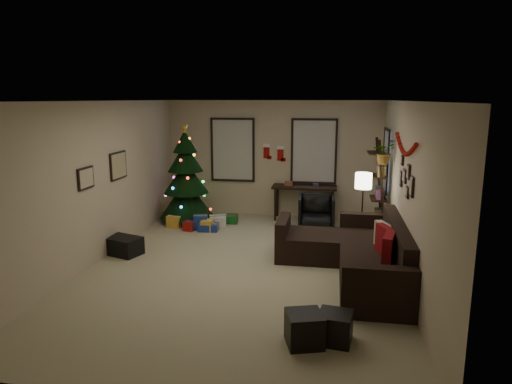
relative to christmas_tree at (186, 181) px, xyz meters
The scene contains 29 objects.
floor 3.29m from the christmas_tree, 54.76° to the right, with size 7.00×7.00×0.00m, color tan.
ceiling 3.62m from the christmas_tree, 54.76° to the right, with size 7.00×7.00×0.00m, color white.
wall_back 2.09m from the christmas_tree, 26.73° to the left, with size 5.00×5.00×0.00m, color #C5B496.
wall_front 6.36m from the christmas_tree, 73.30° to the right, with size 5.00×5.00×0.00m, color #C5B496.
wall_left 2.70m from the christmas_tree, 104.67° to the right, with size 7.00×7.00×0.00m, color #C5B496.
wall_right 5.05m from the christmas_tree, 30.84° to the right, with size 7.00×7.00×0.00m, color #C5B496.
window_back_left 1.39m from the christmas_tree, 45.47° to the left, with size 1.05×0.06×1.50m.
window_back_right 2.98m from the christmas_tree, 17.76° to the left, with size 1.05×0.06×1.50m.
window_right_wall 4.33m from the christmas_tree, ahead, with size 0.06×0.90×1.30m.
christmas_tree is the anchor object (origin of this frame).
presents 0.99m from the christmas_tree, 40.80° to the right, with size 1.50×1.01×0.30m.
sofa 4.48m from the christmas_tree, 34.82° to the right, with size 2.02×2.92×0.90m.
pillow_red_a 5.21m from the christmas_tree, 39.15° to the right, with size 0.13×0.48×0.48m, color maroon.
pillow_red_b 4.93m from the christmas_tree, 35.02° to the right, with size 0.12×0.46×0.46m, color maroon.
pillow_cream 4.76m from the christmas_tree, 31.91° to the right, with size 0.12×0.41×0.41m, color #BFB09A.
ottoman_near 5.74m from the christmas_tree, 58.51° to the right, with size 0.39×0.39×0.38m, color black.
ottoman_far 5.83m from the christmas_tree, 55.02° to the right, with size 0.37×0.37×0.35m, color black.
desk 2.68m from the christmas_tree, 13.84° to the left, with size 1.45×0.52×0.78m.
desk_chair 2.95m from the christmas_tree, ahead, with size 0.69×0.65×0.71m, color black.
bookshelf 4.18m from the christmas_tree, ahead, with size 0.30×0.58×2.00m.
potted_plant 4.36m from the christmas_tree, 14.69° to the right, with size 0.52×0.45×0.58m, color #4C4C4C.
floor_lamp 4.00m from the christmas_tree, 18.81° to the right, with size 0.30×0.30×1.42m.
art_map 2.07m from the christmas_tree, 109.31° to the right, with size 0.04×0.60×0.50m.
art_abstract 3.13m from the christmas_tree, 102.31° to the right, with size 0.04×0.45×0.35m.
gallery 5.10m from the christmas_tree, 31.67° to the right, with size 0.03×1.25×0.54m.
garland 5.09m from the christmas_tree, 30.49° to the right, with size 0.08×1.90×0.30m, color #A5140C, non-canonical shape.
stocking_left 2.01m from the christmas_tree, 28.91° to the left, with size 0.20×0.05×0.36m.
stocking_right 2.28m from the christmas_tree, 24.17° to the left, with size 0.20×0.05×0.36m.
storage_bin 2.49m from the christmas_tree, 100.39° to the right, with size 0.63×0.42×0.31m, color black.
Camera 1 is at (1.42, -7.04, 2.74)m, focal length 32.13 mm.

